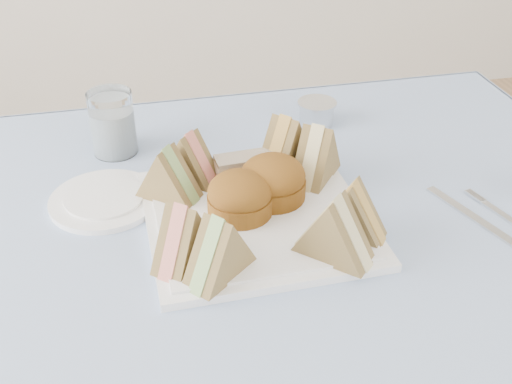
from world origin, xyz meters
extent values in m
cube|color=#A1B1E5|center=(0.00, 0.00, 0.74)|extent=(1.02, 1.02, 0.01)
cube|color=white|center=(-0.07, 0.08, 0.75)|extent=(0.32, 0.32, 0.01)
cylinder|color=brown|center=(-0.10, 0.09, 0.79)|extent=(0.10, 0.10, 0.06)
cylinder|color=brown|center=(-0.04, 0.11, 0.79)|extent=(0.12, 0.12, 0.06)
cube|color=#D4B58D|center=(-0.07, 0.17, 0.78)|extent=(0.09, 0.04, 0.04)
cylinder|color=white|center=(-0.29, 0.18, 0.75)|extent=(0.20, 0.20, 0.01)
cylinder|color=white|center=(-0.26, 0.33, 0.80)|extent=(0.08, 0.08, 0.11)
cylinder|color=silver|center=(0.10, 0.35, 0.77)|extent=(0.09, 0.09, 0.04)
cube|color=silver|center=(0.23, 0.02, 0.75)|extent=(0.07, 0.18, 0.00)
camera|label=1|loc=(-0.24, -0.65, 1.29)|focal=45.00mm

